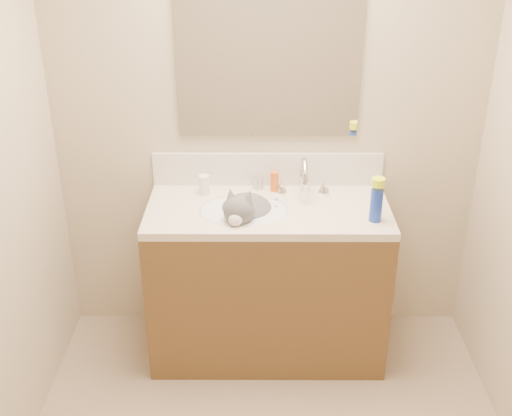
{
  "coord_description": "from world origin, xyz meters",
  "views": [
    {
      "loc": [
        -0.05,
        -1.85,
        2.27
      ],
      "look_at": [
        -0.06,
        0.92,
        0.88
      ],
      "focal_mm": 45.0,
      "sensor_mm": 36.0,
      "label": 1
    }
  ],
  "objects_px": {
    "faucet": "(304,180)",
    "basin": "(244,222)",
    "vanity_cabinet": "(267,284)",
    "cat": "(246,215)",
    "amber_bottle": "(274,181)",
    "silver_jar": "(258,183)",
    "pill_bottle": "(204,185)",
    "spray_can": "(376,205)"
  },
  "relations": [
    {
      "from": "cat",
      "to": "basin",
      "type": "bearing_deg",
      "value": -142.82
    },
    {
      "from": "vanity_cabinet",
      "to": "basin",
      "type": "bearing_deg",
      "value": -165.96
    },
    {
      "from": "basin",
      "to": "faucet",
      "type": "xyz_separation_m",
      "value": [
        0.3,
        0.17,
        0.16
      ]
    },
    {
      "from": "vanity_cabinet",
      "to": "basin",
      "type": "xyz_separation_m",
      "value": [
        -0.12,
        -0.03,
        0.38
      ]
    },
    {
      "from": "faucet",
      "to": "spray_can",
      "type": "distance_m",
      "value": 0.42
    },
    {
      "from": "basin",
      "to": "vanity_cabinet",
      "type": "bearing_deg",
      "value": 14.04
    },
    {
      "from": "faucet",
      "to": "basin",
      "type": "bearing_deg",
      "value": -150.88
    },
    {
      "from": "spray_can",
      "to": "pill_bottle",
      "type": "bearing_deg",
      "value": 160.61
    },
    {
      "from": "faucet",
      "to": "amber_bottle",
      "type": "xyz_separation_m",
      "value": [
        -0.15,
        0.06,
        -0.03
      ]
    },
    {
      "from": "vanity_cabinet",
      "to": "amber_bottle",
      "type": "xyz_separation_m",
      "value": [
        0.03,
        0.19,
        0.5
      ]
    },
    {
      "from": "vanity_cabinet",
      "to": "spray_can",
      "type": "distance_m",
      "value": 0.74
    },
    {
      "from": "amber_bottle",
      "to": "spray_can",
      "type": "xyz_separation_m",
      "value": [
        0.47,
        -0.33,
        0.03
      ]
    },
    {
      "from": "amber_bottle",
      "to": "spray_can",
      "type": "distance_m",
      "value": 0.57
    },
    {
      "from": "cat",
      "to": "pill_bottle",
      "type": "bearing_deg",
      "value": 153.77
    },
    {
      "from": "silver_jar",
      "to": "faucet",
      "type": "bearing_deg",
      "value": -19.36
    },
    {
      "from": "silver_jar",
      "to": "vanity_cabinet",
      "type": "bearing_deg",
      "value": -77.54
    },
    {
      "from": "cat",
      "to": "amber_bottle",
      "type": "bearing_deg",
      "value": 69.95
    },
    {
      "from": "faucet",
      "to": "cat",
      "type": "distance_m",
      "value": 0.35
    },
    {
      "from": "pill_bottle",
      "to": "silver_jar",
      "type": "bearing_deg",
      "value": 13.21
    },
    {
      "from": "silver_jar",
      "to": "amber_bottle",
      "type": "bearing_deg",
      "value": -16.85
    },
    {
      "from": "cat",
      "to": "amber_bottle",
      "type": "distance_m",
      "value": 0.28
    },
    {
      "from": "vanity_cabinet",
      "to": "amber_bottle",
      "type": "bearing_deg",
      "value": 79.86
    },
    {
      "from": "faucet",
      "to": "cat",
      "type": "relative_size",
      "value": 0.67
    },
    {
      "from": "basin",
      "to": "spray_can",
      "type": "bearing_deg",
      "value": -9.94
    },
    {
      "from": "cat",
      "to": "spray_can",
      "type": "xyz_separation_m",
      "value": [
        0.61,
        -0.11,
        0.11
      ]
    },
    {
      "from": "cat",
      "to": "silver_jar",
      "type": "height_order",
      "value": "cat"
    },
    {
      "from": "vanity_cabinet",
      "to": "silver_jar",
      "type": "bearing_deg",
      "value": 102.46
    },
    {
      "from": "amber_bottle",
      "to": "cat",
      "type": "bearing_deg",
      "value": -123.72
    },
    {
      "from": "faucet",
      "to": "cat",
      "type": "height_order",
      "value": "faucet"
    },
    {
      "from": "amber_bottle",
      "to": "silver_jar",
      "type": "bearing_deg",
      "value": 163.15
    },
    {
      "from": "pill_bottle",
      "to": "spray_can",
      "type": "relative_size",
      "value": 0.64
    },
    {
      "from": "basin",
      "to": "silver_jar",
      "type": "distance_m",
      "value": 0.28
    },
    {
      "from": "vanity_cabinet",
      "to": "spray_can",
      "type": "height_order",
      "value": "spray_can"
    },
    {
      "from": "vanity_cabinet",
      "to": "faucet",
      "type": "relative_size",
      "value": 4.29
    },
    {
      "from": "amber_bottle",
      "to": "faucet",
      "type": "bearing_deg",
      "value": -20.74
    },
    {
      "from": "cat",
      "to": "pill_bottle",
      "type": "height_order",
      "value": "cat"
    },
    {
      "from": "cat",
      "to": "vanity_cabinet",
      "type": "bearing_deg",
      "value": 26.95
    },
    {
      "from": "basin",
      "to": "amber_bottle",
      "type": "height_order",
      "value": "amber_bottle"
    },
    {
      "from": "vanity_cabinet",
      "to": "pill_bottle",
      "type": "distance_m",
      "value": 0.62
    },
    {
      "from": "cat",
      "to": "amber_bottle",
      "type": "relative_size",
      "value": 4.0
    },
    {
      "from": "basin",
      "to": "amber_bottle",
      "type": "bearing_deg",
      "value": 55.21
    },
    {
      "from": "vanity_cabinet",
      "to": "cat",
      "type": "xyz_separation_m",
      "value": [
        -0.11,
        -0.03,
        0.42
      ]
    }
  ]
}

